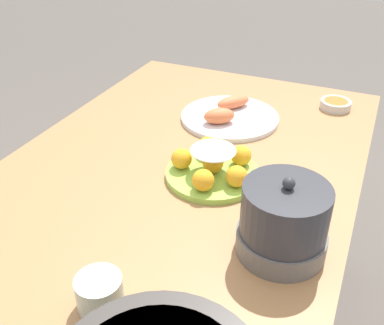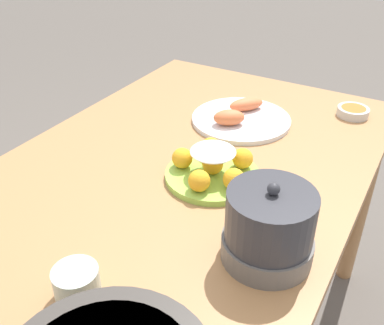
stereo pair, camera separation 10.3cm
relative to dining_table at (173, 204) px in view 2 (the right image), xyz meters
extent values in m
cylinder|color=#A87547|center=(-0.68, -0.40, -0.30)|extent=(0.06, 0.06, 0.74)
cylinder|color=#A87547|center=(-0.68, 0.40, -0.30)|extent=(0.06, 0.06, 0.74)
cube|color=#A87547|center=(0.00, 0.00, 0.08)|extent=(1.46, 0.89, 0.03)
cylinder|color=#99CC4C|center=(-0.03, 0.10, 0.10)|extent=(0.24, 0.24, 0.02)
sphere|color=#F4A823|center=(0.05, 0.11, 0.14)|extent=(0.05, 0.05, 0.05)
sphere|color=#F4A823|center=(0.00, 0.17, 0.14)|extent=(0.05, 0.05, 0.05)
sphere|color=#F4A823|center=(-0.09, 0.15, 0.14)|extent=(0.05, 0.05, 0.05)
sphere|color=#F4A823|center=(-0.10, 0.06, 0.14)|extent=(0.05, 0.05, 0.05)
sphere|color=#F4A823|center=(-0.02, 0.02, 0.14)|extent=(0.05, 0.05, 0.05)
ellipsoid|color=white|center=(-0.03, 0.10, 0.17)|extent=(0.11, 0.11, 0.02)
sphere|color=#F4A823|center=(-0.03, 0.10, 0.14)|extent=(0.05, 0.05, 0.05)
cylinder|color=beige|center=(-0.57, 0.32, 0.11)|extent=(0.10, 0.10, 0.03)
cylinder|color=#B26623|center=(-0.57, 0.32, 0.12)|extent=(0.08, 0.08, 0.01)
cylinder|color=silver|center=(-0.35, 0.03, 0.10)|extent=(0.30, 0.30, 0.01)
ellipsoid|color=#E57042|center=(-0.29, 0.02, 0.13)|extent=(0.10, 0.11, 0.05)
ellipsoid|color=#E57042|center=(-0.41, 0.02, 0.13)|extent=(0.12, 0.11, 0.04)
cylinder|color=beige|center=(0.42, 0.07, 0.13)|extent=(0.08, 0.08, 0.06)
cylinder|color=#66605B|center=(0.16, 0.32, 0.12)|extent=(0.18, 0.18, 0.05)
cylinder|color=#333338|center=(0.16, 0.32, 0.20)|extent=(0.17, 0.17, 0.10)
sphere|color=#333338|center=(0.16, 0.32, 0.26)|extent=(0.02, 0.02, 0.02)
camera|label=1|loc=(0.84, 0.43, 0.73)|focal=42.00mm
camera|label=2|loc=(0.80, 0.52, 0.73)|focal=42.00mm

